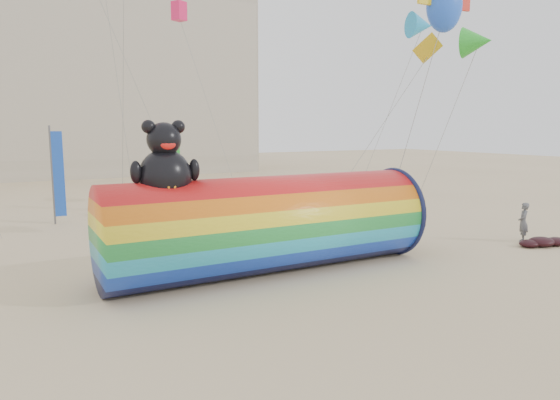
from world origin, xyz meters
TOP-DOWN VIEW (x-y plane):
  - ground at (0.00, 0.00)m, footprint 160.00×160.00m
  - windsock_assembly at (-0.34, 0.76)m, footprint 11.68×3.56m
  - kite_handler at (11.73, -0.65)m, footprint 0.77×0.72m
  - fabric_bundle at (11.86, -1.58)m, footprint 2.62×1.35m
  - festival_banners at (-1.55, 15.85)m, footprint 8.38×4.55m

SIDE VIEW (x-z plane):
  - ground at x=0.00m, z-range 0.00..0.00m
  - fabric_bundle at x=11.86m, z-range -0.03..0.37m
  - kite_handler at x=11.73m, z-range 0.00..1.77m
  - windsock_assembly at x=-0.34m, z-range -0.91..4.48m
  - festival_banners at x=-1.55m, z-range 0.04..5.24m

